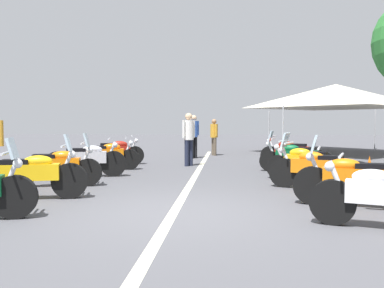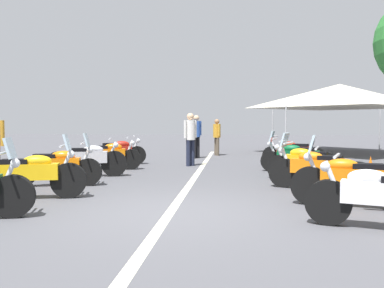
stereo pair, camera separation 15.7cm
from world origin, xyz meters
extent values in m
plane|color=#4C4C51|center=(0.00, 0.00, 0.00)|extent=(80.00, 80.00, 0.00)
cube|color=beige|center=(3.94, 0.00, 0.00)|extent=(18.89, 0.16, 0.01)
cylinder|color=black|center=(-0.60, 2.31, 0.33)|extent=(0.31, 0.67, 0.65)
cylinder|color=silver|center=(-0.61, 2.36, 0.63)|extent=(0.15, 0.30, 0.58)
cylinder|color=silver|center=(-0.62, 2.40, 0.99)|extent=(0.61, 0.21, 0.04)
sphere|color=silver|center=(-0.58, 2.26, 0.83)|extent=(0.14, 0.14, 0.14)
cube|color=silver|center=(-0.60, 2.33, 1.06)|extent=(0.38, 0.21, 0.32)
cylinder|color=black|center=(1.04, 2.11, 0.34)|extent=(0.31, 0.69, 0.67)
cube|color=#EAB214|center=(0.85, 2.83, 0.52)|extent=(0.56, 1.16, 0.30)
ellipsoid|color=#EAB214|center=(0.89, 2.65, 0.72)|extent=(0.38, 0.57, 0.22)
cube|color=black|center=(0.79, 3.04, 0.70)|extent=(0.37, 0.53, 0.12)
cylinder|color=silver|center=(1.02, 2.17, 0.64)|extent=(0.14, 0.30, 0.58)
cylinder|color=silver|center=(1.01, 2.21, 1.00)|extent=(0.61, 0.20, 0.04)
sphere|color=silver|center=(1.05, 2.06, 0.84)|extent=(0.14, 0.14, 0.14)
cylinder|color=silver|center=(0.91, 3.30, 0.24)|extent=(0.22, 0.55, 0.08)
cube|color=silver|center=(1.03, 2.13, 1.07)|extent=(0.38, 0.21, 0.32)
cylinder|color=black|center=(2.53, 2.28, 0.31)|extent=(0.27, 0.64, 0.62)
cylinder|color=black|center=(2.22, 3.68, 0.31)|extent=(0.27, 0.64, 0.62)
cube|color=orange|center=(2.37, 2.98, 0.49)|extent=(0.51, 1.13, 0.30)
ellipsoid|color=orange|center=(2.41, 2.80, 0.69)|extent=(0.37, 0.56, 0.22)
cube|color=black|center=(2.32, 3.19, 0.67)|extent=(0.36, 0.53, 0.12)
cylinder|color=silver|center=(2.51, 2.33, 0.61)|extent=(0.13, 0.30, 0.58)
cylinder|color=silver|center=(2.51, 2.37, 0.97)|extent=(0.61, 0.17, 0.04)
sphere|color=silver|center=(2.54, 2.23, 0.81)|extent=(0.14, 0.14, 0.14)
cylinder|color=silver|center=(2.45, 3.44, 0.22)|extent=(0.20, 0.55, 0.08)
cube|color=silver|center=(2.52, 2.30, 1.04)|extent=(0.38, 0.20, 0.32)
cylinder|color=black|center=(4.17, 2.16, 0.34)|extent=(0.29, 0.69, 0.68)
cylinder|color=black|center=(3.85, 3.56, 0.34)|extent=(0.29, 0.69, 0.68)
cube|color=silver|center=(4.01, 2.86, 0.52)|extent=(0.52, 1.13, 0.30)
ellipsoid|color=silver|center=(4.05, 2.69, 0.72)|extent=(0.37, 0.57, 0.22)
cube|color=black|center=(3.96, 3.08, 0.70)|extent=(0.36, 0.53, 0.12)
cylinder|color=silver|center=(4.16, 2.22, 0.64)|extent=(0.13, 0.30, 0.58)
cylinder|color=silver|center=(4.15, 2.26, 1.00)|extent=(0.61, 0.18, 0.04)
sphere|color=silver|center=(4.18, 2.11, 0.84)|extent=(0.14, 0.14, 0.14)
cylinder|color=silver|center=(4.09, 3.32, 0.24)|extent=(0.20, 0.55, 0.08)
cylinder|color=black|center=(5.73, 2.10, 0.31)|extent=(0.27, 0.64, 0.62)
cylinder|color=black|center=(5.43, 3.48, 0.31)|extent=(0.27, 0.64, 0.62)
cube|color=orange|center=(5.58, 2.79, 0.49)|extent=(0.50, 1.11, 0.30)
ellipsoid|color=orange|center=(5.62, 2.61, 0.69)|extent=(0.37, 0.56, 0.22)
cube|color=black|center=(5.53, 3.01, 0.67)|extent=(0.36, 0.52, 0.12)
cylinder|color=silver|center=(5.72, 2.16, 0.61)|extent=(0.13, 0.30, 0.58)
cylinder|color=silver|center=(5.71, 2.20, 0.97)|extent=(0.61, 0.17, 0.04)
sphere|color=silver|center=(5.75, 2.05, 0.81)|extent=(0.14, 0.14, 0.14)
cylinder|color=silver|center=(5.67, 3.24, 0.22)|extent=(0.20, 0.55, 0.08)
cylinder|color=black|center=(7.34, 2.30, 0.31)|extent=(0.29, 0.63, 0.62)
cylinder|color=black|center=(7.01, 3.64, 0.31)|extent=(0.29, 0.63, 0.62)
cube|color=maroon|center=(7.18, 2.97, 0.49)|extent=(0.53, 1.09, 0.30)
ellipsoid|color=maroon|center=(7.22, 2.79, 0.69)|extent=(0.38, 0.57, 0.22)
cube|color=black|center=(7.12, 3.18, 0.67)|extent=(0.37, 0.53, 0.12)
cylinder|color=silver|center=(7.33, 2.35, 0.61)|extent=(0.14, 0.30, 0.58)
cylinder|color=silver|center=(7.32, 2.39, 0.97)|extent=(0.61, 0.19, 0.04)
sphere|color=silver|center=(7.36, 2.25, 0.81)|extent=(0.14, 0.14, 0.14)
cylinder|color=silver|center=(7.25, 3.42, 0.22)|extent=(0.21, 0.55, 0.08)
cylinder|color=black|center=(-0.55, -2.33, 0.32)|extent=(0.34, 0.65, 0.64)
cube|color=white|center=(-0.78, -2.98, 0.50)|extent=(0.60, 1.07, 0.30)
ellipsoid|color=white|center=(-0.72, -2.81, 0.70)|extent=(0.42, 0.58, 0.22)
cylinder|color=silver|center=(-0.57, -2.39, 0.62)|extent=(0.16, 0.30, 0.58)
cylinder|color=silver|center=(-0.59, -2.43, 0.98)|extent=(0.60, 0.24, 0.04)
sphere|color=silver|center=(-0.54, -2.28, 0.82)|extent=(0.14, 0.14, 0.14)
cylinder|color=black|center=(0.87, -2.34, 0.33)|extent=(0.30, 0.68, 0.67)
cube|color=orange|center=(0.70, -3.02, 0.51)|extent=(0.54, 1.10, 0.30)
ellipsoid|color=orange|center=(0.74, -2.85, 0.71)|extent=(0.38, 0.57, 0.22)
cube|color=black|center=(0.64, -3.24, 0.69)|extent=(0.37, 0.53, 0.12)
cylinder|color=silver|center=(0.86, -2.40, 0.63)|extent=(0.14, 0.30, 0.58)
cylinder|color=silver|center=(0.85, -2.44, 0.99)|extent=(0.61, 0.19, 0.04)
sphere|color=silver|center=(0.89, -2.30, 0.83)|extent=(0.14, 0.14, 0.14)
cylinder|color=silver|center=(0.42, -3.39, 0.23)|extent=(0.22, 0.55, 0.08)
cube|color=silver|center=(0.87, -2.36, 1.06)|extent=(0.38, 0.21, 0.32)
cylinder|color=black|center=(2.75, -2.11, 0.32)|extent=(0.40, 0.65, 0.65)
cylinder|color=black|center=(2.10, -3.52, 0.32)|extent=(0.40, 0.65, 0.65)
cube|color=orange|center=(2.43, -2.81, 0.50)|extent=(0.74, 1.19, 0.30)
ellipsoid|color=orange|center=(2.50, -2.65, 0.70)|extent=(0.45, 0.58, 0.22)
cube|color=black|center=(2.33, -3.01, 0.68)|extent=(0.44, 0.54, 0.12)
cylinder|color=silver|center=(2.72, -2.17, 0.62)|extent=(0.18, 0.29, 0.58)
cylinder|color=silver|center=(2.71, -2.20, 0.98)|extent=(0.58, 0.29, 0.04)
sphere|color=silver|center=(2.77, -2.07, 0.82)|extent=(0.14, 0.14, 0.14)
cylinder|color=silver|center=(2.07, -3.16, 0.23)|extent=(0.30, 0.53, 0.08)
cube|color=silver|center=(2.74, -2.13, 1.05)|extent=(0.38, 0.26, 0.32)
cylinder|color=black|center=(4.13, -2.16, 0.30)|extent=(0.36, 0.61, 0.61)
cylinder|color=black|center=(3.56, -3.50, 0.30)|extent=(0.36, 0.61, 0.61)
cube|color=#EAB214|center=(3.85, -2.83, 0.48)|extent=(0.69, 1.13, 0.30)
ellipsoid|color=#EAB214|center=(3.92, -2.66, 0.68)|extent=(0.44, 0.58, 0.22)
cube|color=black|center=(3.76, -3.03, 0.66)|extent=(0.43, 0.54, 0.12)
cylinder|color=silver|center=(4.11, -2.21, 0.60)|extent=(0.18, 0.29, 0.58)
cylinder|color=silver|center=(4.09, -2.25, 0.96)|extent=(0.59, 0.28, 0.04)
sphere|color=silver|center=(4.15, -2.11, 0.80)|extent=(0.14, 0.14, 0.14)
cylinder|color=silver|center=(3.51, -3.16, 0.21)|extent=(0.29, 0.54, 0.08)
cylinder|color=black|center=(5.74, -2.11, 0.30)|extent=(0.29, 0.62, 0.60)
cylinder|color=black|center=(5.34, -3.60, 0.30)|extent=(0.29, 0.62, 0.60)
cube|color=#0C592D|center=(5.54, -2.86, 0.48)|extent=(0.58, 1.21, 0.30)
ellipsoid|color=#0C592D|center=(5.59, -2.68, 0.68)|extent=(0.39, 0.57, 0.22)
cube|color=black|center=(5.48, -3.07, 0.66)|extent=(0.38, 0.53, 0.12)
cylinder|color=silver|center=(5.73, -2.17, 0.60)|extent=(0.14, 0.30, 0.58)
cylinder|color=silver|center=(5.72, -2.21, 0.96)|extent=(0.61, 0.20, 0.04)
sphere|color=silver|center=(5.76, -2.06, 0.80)|extent=(0.14, 0.14, 0.14)
cylinder|color=silver|center=(5.25, -3.26, 0.21)|extent=(0.22, 0.55, 0.08)
cube|color=silver|center=(5.74, -2.13, 1.03)|extent=(0.38, 0.21, 0.32)
cylinder|color=black|center=(7.34, -2.29, 0.32)|extent=(0.36, 0.66, 0.65)
cylinder|color=black|center=(6.84, -3.62, 0.32)|extent=(0.36, 0.66, 0.65)
cube|color=maroon|center=(7.09, -2.95, 0.50)|extent=(0.64, 1.11, 0.30)
ellipsoid|color=maroon|center=(7.15, -2.79, 0.70)|extent=(0.43, 0.58, 0.22)
cube|color=black|center=(7.01, -3.16, 0.68)|extent=(0.41, 0.54, 0.12)
cylinder|color=silver|center=(7.32, -2.35, 0.62)|extent=(0.17, 0.30, 0.58)
cylinder|color=silver|center=(7.30, -2.38, 0.98)|extent=(0.59, 0.26, 0.04)
sphere|color=silver|center=(7.36, -2.24, 0.82)|extent=(0.14, 0.14, 0.14)
cylinder|color=silver|center=(6.77, -3.29, 0.23)|extent=(0.27, 0.54, 0.08)
cube|color=orange|center=(4.00, -4.37, 0.01)|extent=(0.36, 0.36, 0.03)
cone|color=orange|center=(4.00, -4.37, 0.32)|extent=(0.26, 0.26, 0.60)
cylinder|color=white|center=(4.00, -4.37, 0.34)|extent=(0.19, 0.19, 0.07)
cylinder|color=#1E2338|center=(6.84, 0.46, 0.43)|extent=(0.14, 0.14, 0.86)
cylinder|color=#1E2338|center=(6.97, 0.34, 0.43)|extent=(0.14, 0.14, 0.86)
cylinder|color=silver|center=(6.90, 0.40, 1.18)|extent=(0.32, 0.32, 0.65)
cylinder|color=silver|center=(6.74, 0.55, 1.22)|extent=(0.09, 0.09, 0.58)
cylinder|color=silver|center=(7.06, 0.25, 1.22)|extent=(0.09, 0.09, 0.58)
sphere|color=#D8AD84|center=(6.90, 0.40, 1.62)|extent=(0.23, 0.23, 0.23)
cylinder|color=orange|center=(2.19, 4.10, 1.20)|extent=(0.09, 0.09, 0.57)
cylinder|color=brown|center=(11.15, -0.33, 0.39)|extent=(0.14, 0.14, 0.78)
cylinder|color=brown|center=(11.31, -0.25, 0.39)|extent=(0.14, 0.14, 0.78)
cylinder|color=orange|center=(11.23, -0.29, 1.07)|extent=(0.32, 0.32, 0.58)
cylinder|color=orange|center=(11.03, -0.39, 1.10)|extent=(0.09, 0.09, 0.53)
cylinder|color=orange|center=(11.43, -0.20, 1.10)|extent=(0.09, 0.09, 0.53)
sphere|color=#9E704C|center=(11.23, -0.29, 1.47)|extent=(0.21, 0.21, 0.21)
cylinder|color=black|center=(9.84, 0.41, 0.43)|extent=(0.14, 0.14, 0.85)
cylinder|color=black|center=(9.71, 0.53, 0.43)|extent=(0.14, 0.14, 0.85)
cylinder|color=#2D51A5|center=(9.77, 0.47, 1.17)|extent=(0.32, 0.32, 0.64)
cylinder|color=#2D51A5|center=(9.93, 0.32, 1.20)|extent=(0.09, 0.09, 0.57)
cylinder|color=#2D51A5|center=(9.61, 0.62, 1.20)|extent=(0.09, 0.09, 0.57)
sphere|color=#D8AD84|center=(9.77, 0.47, 1.60)|extent=(0.23, 0.23, 0.23)
pyramid|color=beige|center=(13.13, -5.88, 2.65)|extent=(6.16, 6.16, 1.10)
cylinder|color=#B2B2B7|center=(15.91, -3.11, 1.05)|extent=(0.06, 0.06, 2.10)
cylinder|color=#B2B2B7|center=(15.91, -8.65, 1.05)|extent=(0.06, 0.06, 2.10)
cylinder|color=#B2B2B7|center=(10.36, -3.11, 1.05)|extent=(0.06, 0.06, 2.10)
camera|label=1|loc=(-6.37, -0.84, 1.44)|focal=38.14mm
camera|label=2|loc=(-6.37, -1.00, 1.44)|focal=38.14mm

